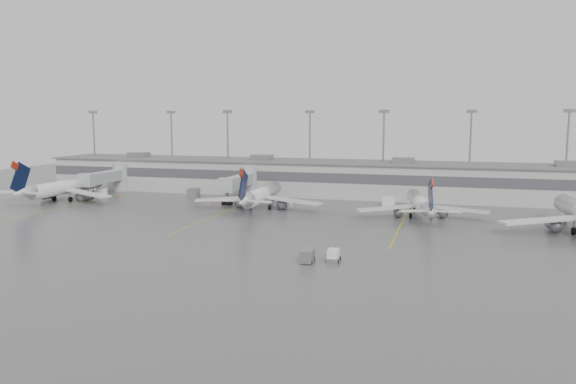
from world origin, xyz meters
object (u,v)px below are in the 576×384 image
(jet_far_left, at_px, (63,187))
(jet_mid_left, at_px, (261,195))
(jet_mid_right, at_px, (421,203))
(baggage_tug, at_px, (333,257))

(jet_far_left, distance_m, jet_mid_left, 46.35)
(jet_mid_left, xyz_separation_m, jet_mid_right, (32.29, -1.47, -0.25))
(jet_mid_left, distance_m, baggage_tug, 44.26)
(jet_far_left, xyz_separation_m, jet_mid_right, (78.59, 0.54, -0.39))
(jet_mid_right, xyz_separation_m, baggage_tug, (-9.26, -36.25, -2.11))
(jet_far_left, xyz_separation_m, jet_mid_left, (46.30, 2.01, -0.15))
(jet_mid_left, bearing_deg, jet_far_left, 178.61)
(jet_mid_left, relative_size, baggage_tug, 11.33)
(jet_mid_left, distance_m, jet_mid_right, 32.32)
(jet_mid_left, height_order, baggage_tug, jet_mid_left)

